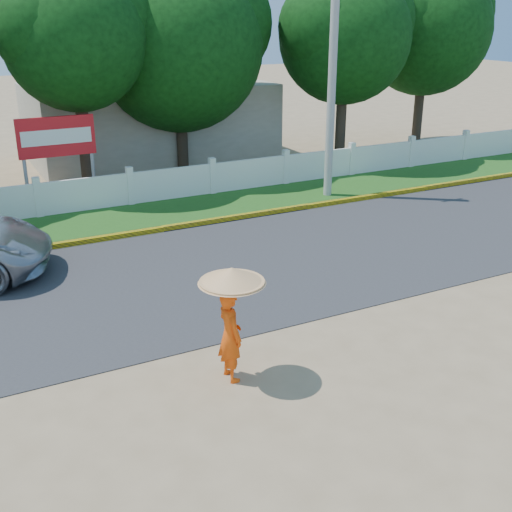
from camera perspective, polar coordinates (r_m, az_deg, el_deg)
The scene contains 10 objects.
ground at distance 12.61m, azimuth 4.22°, elevation -8.46°, with size 120.00×120.00×0.00m, color #9E8460.
road at distance 16.21m, azimuth -4.06°, elevation -1.41°, with size 60.00×7.00×0.02m, color #38383A.
grass_verge at distance 20.85m, azimuth -9.84°, elevation 3.55°, with size 60.00×3.50×0.03m, color #2D601E.
curb at distance 19.29m, azimuth -8.28°, elevation 2.39°, with size 40.00×0.18×0.16m, color yellow.
fence at distance 22.04m, azimuth -11.10°, elevation 5.87°, with size 40.00×0.10×1.10m, color silver.
building_near at distance 29.05m, azimuth -9.46°, elevation 11.75°, with size 10.00×6.00×3.20m, color #B7AD99.
utility_pole at distance 22.25m, azimuth 6.81°, elevation 16.19°, with size 0.28×0.28×8.68m, color #9A9A97.
monk_with_parasol at distance 11.11m, azimuth -2.25°, elevation -4.61°, with size 1.17×1.17×2.13m.
billboard at distance 22.29m, azimuth -17.29°, elevation 9.69°, with size 2.50×0.13×2.95m.
tree_row at distance 25.44m, azimuth -5.97°, elevation 18.73°, with size 29.20×7.30×8.58m.
Camera 1 is at (-5.83, -9.29, 6.22)m, focal length 45.00 mm.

